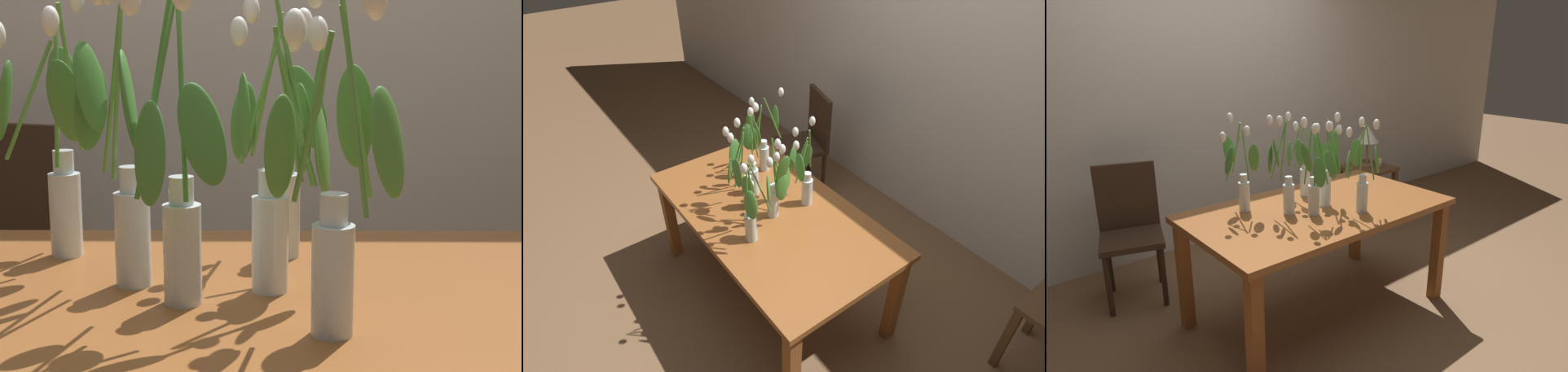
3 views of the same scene
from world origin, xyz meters
TOP-DOWN VIEW (x-y plane):
  - dining_table at (0.00, 0.00)m, footprint 1.60×0.90m
  - tulip_vase_0 at (-0.12, -0.11)m, footprint 0.21×0.17m
  - tulip_vase_1 at (0.06, 0.22)m, footprint 0.23×0.22m
  - tulip_vase_2 at (0.15, -0.21)m, footprint 0.24×0.20m
  - tulip_vase_3 at (-0.24, 0.04)m, footprint 0.16×0.13m
  - tulip_vase_4 at (-0.41, 0.23)m, footprint 0.22×0.25m
  - tulip_vase_5 at (0.08, -0.00)m, footprint 0.16×0.15m

SIDE VIEW (x-z plane):
  - dining_table at x=0.00m, z-range 0.28..1.02m
  - tulip_vase_3 at x=-0.24m, z-range 0.64..1.23m
  - tulip_vase_1 at x=0.06m, z-range 0.67..1.22m
  - tulip_vase_5 at x=0.08m, z-range 0.66..1.24m
  - tulip_vase_2 at x=0.15m, z-range 0.67..1.23m
  - tulip_vase_0 at x=-0.12m, z-range 0.66..1.25m
  - tulip_vase_4 at x=-0.41m, z-range 0.67..1.25m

